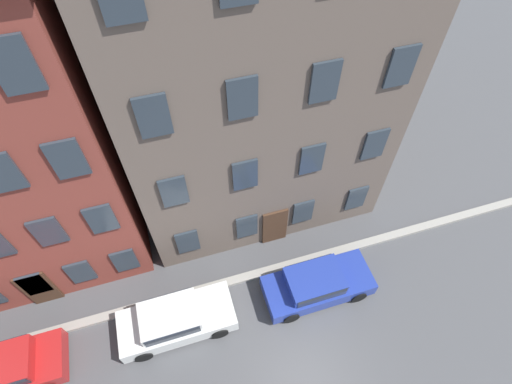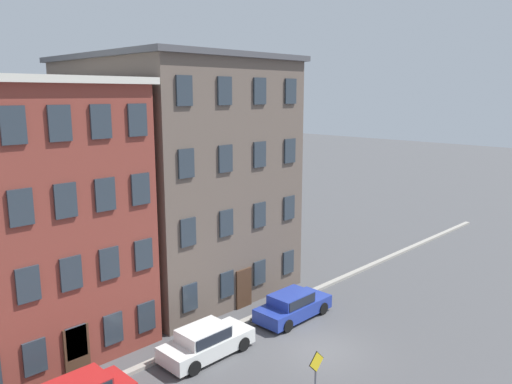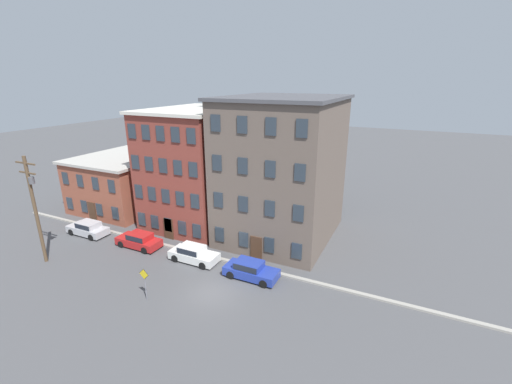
{
  "view_description": "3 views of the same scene",
  "coord_description": "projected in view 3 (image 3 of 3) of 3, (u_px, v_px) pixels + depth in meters",
  "views": [
    {
      "loc": [
        -2.57,
        -2.56,
        15.82
      ],
      "look_at": [
        -0.26,
        5.0,
        5.25
      ],
      "focal_mm": 28.0,
      "sensor_mm": 36.0,
      "label": 1
    },
    {
      "loc": [
        -17.17,
        -12.91,
        11.7
      ],
      "look_at": [
        0.14,
        4.25,
        6.89
      ],
      "focal_mm": 35.0,
      "sensor_mm": 36.0,
      "label": 2
    },
    {
      "loc": [
        12.48,
        -18.53,
        15.34
      ],
      "look_at": [
        1.65,
        4.29,
        6.95
      ],
      "focal_mm": 24.0,
      "sensor_mm": 36.0,
      "label": 3
    }
  ],
  "objects": [
    {
      "name": "apartment_midblock",
      "position": [
        200.0,
        166.0,
        37.64
      ],
      "size": [
        9.04,
        12.33,
        12.4
      ],
      "color": "brown",
      "rests_on": "ground_plane"
    },
    {
      "name": "car_blue",
      "position": [
        250.0,
        269.0,
        27.52
      ],
      "size": [
        4.4,
        1.92,
        1.43
      ],
      "color": "#233899",
      "rests_on": "ground_plane"
    },
    {
      "name": "car_white",
      "position": [
        193.0,
        253.0,
        30.05
      ],
      "size": [
        4.4,
        1.92,
        1.43
      ],
      "color": "silver",
      "rests_on": "ground_plane"
    },
    {
      "name": "ground_plane",
      "position": [
        212.0,
        292.0,
        25.8
      ],
      "size": [
        200.0,
        200.0,
        0.0
      ],
      "primitive_type": "plane",
      "color": "#4C4C4F"
    },
    {
      "name": "apartment_far",
      "position": [
        282.0,
        169.0,
        33.5
      ],
      "size": [
        10.47,
        12.42,
        13.83
      ],
      "color": "#66564C",
      "rests_on": "ground_plane"
    },
    {
      "name": "utility_pole",
      "position": [
        35.0,
        205.0,
        28.53
      ],
      "size": [
        2.4,
        0.44,
        9.49
      ],
      "color": "brown",
      "rests_on": "ground_plane"
    },
    {
      "name": "caution_sign",
      "position": [
        145.0,
        280.0,
        24.45
      ],
      "size": [
        0.84,
        0.08,
        2.54
      ],
      "color": "slate",
      "rests_on": "ground_plane"
    },
    {
      "name": "kerb_strip",
      "position": [
        240.0,
        264.0,
        29.63
      ],
      "size": [
        56.0,
        0.36,
        0.16
      ],
      "primitive_type": "cube",
      "color": "#9E998E",
      "rests_on": "ground_plane"
    },
    {
      "name": "apartment_corner",
      "position": [
        129.0,
        180.0,
        42.91
      ],
      "size": [
        10.11,
        12.18,
        6.39
      ],
      "color": "brown",
      "rests_on": "ground_plane"
    },
    {
      "name": "car_silver",
      "position": [
        88.0,
        228.0,
        35.13
      ],
      "size": [
        4.4,
        1.92,
        1.43
      ],
      "color": "#B7B7BC",
      "rests_on": "ground_plane"
    },
    {
      "name": "car_red",
      "position": [
        139.0,
        240.0,
        32.57
      ],
      "size": [
        4.4,
        1.92,
        1.43
      ],
      "color": "#B21E1E",
      "rests_on": "ground_plane"
    }
  ]
}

